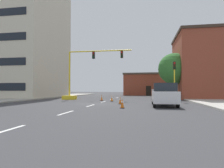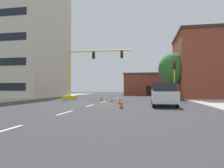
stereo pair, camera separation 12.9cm
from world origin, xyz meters
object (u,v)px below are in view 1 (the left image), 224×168
at_px(traffic_light_pole_right, 174,72).
at_px(tree_right_far, 174,74).
at_px(traffic_cone_roadside_a, 122,103).
at_px(traffic_cone_roadside_b, 120,100).
at_px(traffic_cone_roadside_c, 102,98).
at_px(traffic_cone_roadside_d, 112,98).
at_px(tree_right_mid, 174,69).
at_px(pickup_truck_white, 164,95).
at_px(traffic_signal_gantry, 78,83).

xyz_separation_m(traffic_light_pole_right, tree_right_far, (2.20, 16.24, 0.96)).
xyz_separation_m(traffic_light_pole_right, traffic_cone_roadside_a, (-5.20, -9.53, -3.16)).
bearing_deg(tree_right_far, traffic_cone_roadside_b, -110.46).
bearing_deg(traffic_cone_roadside_c, traffic_cone_roadside_d, -38.63).
xyz_separation_m(tree_right_mid, traffic_cone_roadside_a, (-5.98, -15.67, -4.17)).
relative_size(traffic_light_pole_right, traffic_cone_roadside_b, 6.37).
relative_size(tree_right_mid, traffic_cone_roadside_d, 9.48).
xyz_separation_m(pickup_truck_white, traffic_cone_roadside_b, (-4.07, 1.40, -0.60)).
bearing_deg(tree_right_mid, traffic_cone_roadside_c, -147.69).
bearing_deg(traffic_cone_roadside_c, traffic_cone_roadside_b, -60.08).
relative_size(tree_right_far, traffic_cone_roadside_c, 8.69).
height_order(traffic_cone_roadside_a, traffic_cone_roadside_c, traffic_cone_roadside_c).
bearing_deg(traffic_light_pole_right, pickup_truck_white, -104.89).
distance_m(tree_right_far, tree_right_mid, 10.21).
height_order(tree_right_far, traffic_cone_roadside_d, tree_right_far).
distance_m(tree_right_mid, traffic_cone_roadside_b, 13.98).
xyz_separation_m(tree_right_mid, pickup_truck_white, (-2.60, -12.96, -3.56)).
relative_size(traffic_signal_gantry, traffic_light_pole_right, 2.02).
bearing_deg(traffic_cone_roadside_b, traffic_cone_roadside_a, -80.37).
relative_size(tree_right_far, pickup_truck_white, 1.23).
xyz_separation_m(traffic_light_pole_right, tree_right_mid, (0.78, 6.13, 1.00)).
bearing_deg(traffic_cone_roadside_b, traffic_cone_roadside_c, 119.92).
bearing_deg(traffic_cone_roadside_c, pickup_truck_white, -43.40).
height_order(tree_right_far, traffic_cone_roadside_b, tree_right_far).
bearing_deg(tree_right_far, pickup_truck_white, -99.87).
bearing_deg(traffic_light_pole_right, tree_right_mid, 82.75).
distance_m(traffic_light_pole_right, traffic_cone_roadside_c, 9.53).
relative_size(tree_right_mid, traffic_cone_roadside_b, 9.16).
distance_m(traffic_signal_gantry, traffic_cone_roadside_b, 10.16).
distance_m(traffic_cone_roadside_c, traffic_cone_roadside_d, 1.96).
xyz_separation_m(tree_right_far, traffic_cone_roadside_d, (-9.66, -17.51, -4.13)).
relative_size(traffic_signal_gantry, tree_right_mid, 1.40).
bearing_deg(pickup_truck_white, tree_right_far, 80.13).
bearing_deg(tree_right_far, traffic_cone_roadside_a, -106.00).
bearing_deg(traffic_cone_roadside_d, traffic_cone_roadside_c, 141.37).
distance_m(traffic_light_pole_right, tree_right_mid, 6.26).
relative_size(traffic_signal_gantry, tree_right_far, 1.46).
relative_size(traffic_cone_roadside_a, traffic_cone_roadside_b, 0.99).
bearing_deg(pickup_truck_white, traffic_light_pole_right, 75.11).
bearing_deg(tree_right_mid, traffic_cone_roadside_b, -119.98).
bearing_deg(traffic_light_pole_right, traffic_cone_roadside_c, -179.69).
xyz_separation_m(tree_right_mid, traffic_cone_roadside_c, (-9.77, -6.18, -4.16)).
xyz_separation_m(traffic_cone_roadside_b, traffic_cone_roadside_d, (-1.57, 4.16, -0.01)).
xyz_separation_m(traffic_signal_gantry, traffic_cone_roadside_b, (6.92, -7.19, -1.91)).
height_order(pickup_truck_white, traffic_cone_roadside_a, pickup_truck_white).
bearing_deg(traffic_cone_roadside_b, traffic_signal_gantry, 133.90).
bearing_deg(traffic_cone_roadside_b, pickup_truck_white, -18.96).
bearing_deg(tree_right_mid, tree_right_far, 82.02).
distance_m(traffic_signal_gantry, tree_right_mid, 14.45).
distance_m(traffic_cone_roadside_a, traffic_cone_roadside_c, 10.22).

